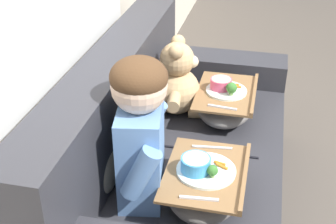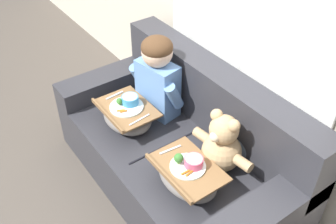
{
  "view_description": "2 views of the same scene",
  "coord_description": "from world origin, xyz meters",
  "px_view_note": "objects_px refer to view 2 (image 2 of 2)",
  "views": [
    {
      "loc": [
        -1.81,
        -0.33,
        1.7
      ],
      "look_at": [
        -0.01,
        0.08,
        0.62
      ],
      "focal_mm": 50.0,
      "sensor_mm": 36.0,
      "label": 1
    },
    {
      "loc": [
        1.56,
        -1.16,
        2.24
      ],
      "look_at": [
        -0.04,
        -0.02,
        0.66
      ],
      "focal_mm": 42.0,
      "sensor_mm": 36.0,
      "label": 2
    }
  ],
  "objects_px": {
    "child_figure": "(157,73)",
    "lap_tray_teddy": "(187,175)",
    "throw_pillow_behind_teddy": "(242,137)",
    "couch": "(181,150)",
    "throw_pillow_behind_child": "(177,86)",
    "teddy_bear": "(221,146)",
    "lap_tray_child": "(127,115)"
  },
  "relations": [
    {
      "from": "couch",
      "to": "throw_pillow_behind_child",
      "type": "height_order",
      "value": "couch"
    },
    {
      "from": "lap_tray_child",
      "to": "child_figure",
      "type": "bearing_deg",
      "value": 89.78
    },
    {
      "from": "child_figure",
      "to": "teddy_bear",
      "type": "distance_m",
      "value": 0.71
    },
    {
      "from": "lap_tray_child",
      "to": "throw_pillow_behind_child",
      "type": "bearing_deg",
      "value": 89.89
    },
    {
      "from": "child_figure",
      "to": "teddy_bear",
      "type": "xyz_separation_m",
      "value": [
        0.69,
        -0.0,
        -0.16
      ]
    },
    {
      "from": "lap_tray_child",
      "to": "couch",
      "type": "bearing_deg",
      "value": 32.22
    },
    {
      "from": "child_figure",
      "to": "lap_tray_child",
      "type": "height_order",
      "value": "child_figure"
    },
    {
      "from": "couch",
      "to": "lap_tray_teddy",
      "type": "height_order",
      "value": "couch"
    },
    {
      "from": "throw_pillow_behind_child",
      "to": "lap_tray_child",
      "type": "distance_m",
      "value": 0.44
    },
    {
      "from": "throw_pillow_behind_child",
      "to": "child_figure",
      "type": "relative_size",
      "value": 0.55
    },
    {
      "from": "child_figure",
      "to": "teddy_bear",
      "type": "bearing_deg",
      "value": -0.38
    },
    {
      "from": "lap_tray_child",
      "to": "teddy_bear",
      "type": "bearing_deg",
      "value": 20.35
    },
    {
      "from": "throw_pillow_behind_teddy",
      "to": "lap_tray_teddy",
      "type": "height_order",
      "value": "throw_pillow_behind_teddy"
    },
    {
      "from": "teddy_bear",
      "to": "lap_tray_teddy",
      "type": "relative_size",
      "value": 1.01
    },
    {
      "from": "throw_pillow_behind_child",
      "to": "lap_tray_child",
      "type": "height_order",
      "value": "throw_pillow_behind_child"
    },
    {
      "from": "throw_pillow_behind_teddy",
      "to": "teddy_bear",
      "type": "xyz_separation_m",
      "value": [
        0.0,
        -0.18,
        0.02
      ]
    },
    {
      "from": "child_figure",
      "to": "couch",
      "type": "bearing_deg",
      "value": -7.14
    },
    {
      "from": "throw_pillow_behind_child",
      "to": "lap_tray_teddy",
      "type": "xyz_separation_m",
      "value": [
        0.69,
        -0.43,
        -0.07
      ]
    },
    {
      "from": "child_figure",
      "to": "throw_pillow_behind_teddy",
      "type": "bearing_deg",
      "value": 14.07
    },
    {
      "from": "throw_pillow_behind_child",
      "to": "lap_tray_teddy",
      "type": "height_order",
      "value": "throw_pillow_behind_child"
    },
    {
      "from": "teddy_bear",
      "to": "lap_tray_child",
      "type": "xyz_separation_m",
      "value": [
        -0.69,
        -0.26,
        -0.09
      ]
    },
    {
      "from": "throw_pillow_behind_child",
      "to": "teddy_bear",
      "type": "distance_m",
      "value": 0.71
    },
    {
      "from": "teddy_bear",
      "to": "lap_tray_child",
      "type": "bearing_deg",
      "value": -159.65
    },
    {
      "from": "couch",
      "to": "child_figure",
      "type": "bearing_deg",
      "value": 172.86
    },
    {
      "from": "couch",
      "to": "throw_pillow_behind_teddy",
      "type": "relative_size",
      "value": 5.82
    },
    {
      "from": "child_figure",
      "to": "lap_tray_teddy",
      "type": "height_order",
      "value": "child_figure"
    },
    {
      "from": "couch",
      "to": "child_figure",
      "type": "xyz_separation_m",
      "value": [
        -0.34,
        0.04,
        0.44
      ]
    },
    {
      "from": "child_figure",
      "to": "lap_tray_teddy",
      "type": "relative_size",
      "value": 1.38
    },
    {
      "from": "throw_pillow_behind_teddy",
      "to": "lap_tray_teddy",
      "type": "bearing_deg",
      "value": -90.01
    },
    {
      "from": "couch",
      "to": "throw_pillow_behind_teddy",
      "type": "height_order",
      "value": "couch"
    },
    {
      "from": "throw_pillow_behind_child",
      "to": "throw_pillow_behind_teddy",
      "type": "bearing_deg",
      "value": 0.0
    },
    {
      "from": "couch",
      "to": "throw_pillow_behind_teddy",
      "type": "bearing_deg",
      "value": 32.06
    }
  ]
}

